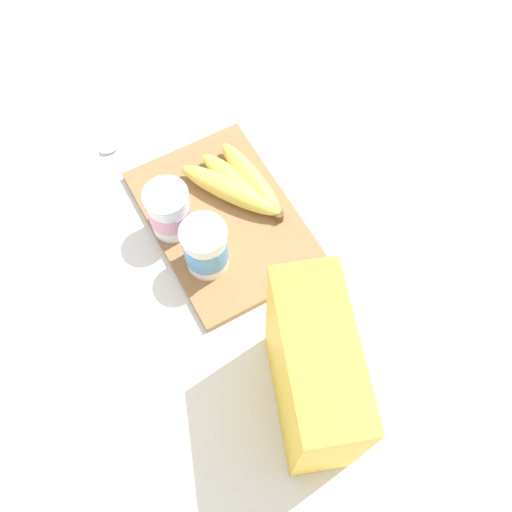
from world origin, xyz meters
name	(u,v)px	position (x,y,z in m)	size (l,w,h in m)	color
ground_plane	(224,221)	(0.00, 0.00, 0.00)	(2.40, 2.40, 0.00)	silver
cutting_board	(223,219)	(0.00, 0.00, 0.01)	(0.31, 0.22, 0.01)	olive
cereal_box	(312,377)	(-0.31, 0.03, 0.12)	(0.19, 0.08, 0.25)	yellow
yogurt_cup_front	(206,248)	(-0.06, 0.06, 0.06)	(0.07, 0.07, 0.10)	white
yogurt_cup_back	(169,211)	(0.02, 0.08, 0.06)	(0.07, 0.07, 0.09)	white
banana_bunch	(239,185)	(0.03, -0.05, 0.03)	(0.18, 0.13, 0.04)	#E4CC50
spoon	(123,141)	(0.23, 0.08, 0.01)	(0.03, 0.13, 0.01)	silver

